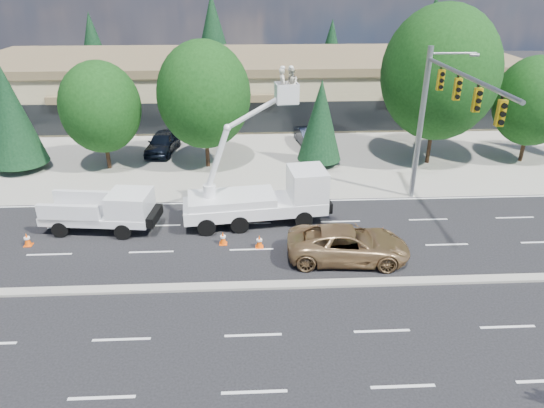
{
  "coord_description": "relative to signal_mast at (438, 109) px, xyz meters",
  "views": [
    {
      "loc": [
        0.02,
        -17.82,
        12.56
      ],
      "look_at": [
        1.04,
        3.45,
        2.4
      ],
      "focal_mm": 32.0,
      "sensor_mm": 36.0,
      "label": 1
    }
  ],
  "objects": [
    {
      "name": "ground",
      "position": [
        -10.03,
        -7.04,
        -6.06
      ],
      "size": [
        140.0,
        140.0,
        0.0
      ],
      "primitive_type": "plane",
      "color": "black",
      "rests_on": "ground"
    },
    {
      "name": "concrete_apron",
      "position": [
        -10.03,
        12.96,
        -6.05
      ],
      "size": [
        140.0,
        22.0,
        0.01
      ],
      "primitive_type": "cube",
      "color": "gray",
      "rests_on": "ground"
    },
    {
      "name": "road_median",
      "position": [
        -10.03,
        -7.04,
        -6.0
      ],
      "size": [
        120.0,
        0.55,
        0.12
      ],
      "primitive_type": "cube",
      "color": "gray",
      "rests_on": "ground"
    },
    {
      "name": "strip_mall",
      "position": [
        -10.03,
        22.93,
        -3.23
      ],
      "size": [
        50.4,
        15.4,
        5.5
      ],
      "color": "tan",
      "rests_on": "ground"
    },
    {
      "name": "tree_front_b",
      "position": [
        -26.03,
        7.96,
        -2.17
      ],
      "size": [
        3.68,
        3.68,
        7.26
      ],
      "color": "#332114",
      "rests_on": "ground"
    },
    {
      "name": "tree_front_c",
      "position": [
        -20.03,
        7.96,
        -1.67
      ],
      "size": [
        5.4,
        5.4,
        7.5
      ],
      "color": "#332114",
      "rests_on": "ground"
    },
    {
      "name": "tree_front_d",
      "position": [
        -13.03,
        7.96,
        -0.92
      ],
      "size": [
        6.33,
        6.33,
        8.78
      ],
      "color": "#332114",
      "rests_on": "ground"
    },
    {
      "name": "tree_front_e",
      "position": [
        -5.03,
        7.96,
        -2.76
      ],
      "size": [
        3.12,
        3.12,
        6.15
      ],
      "color": "#332114",
      "rests_on": "ground"
    },
    {
      "name": "tree_front_f",
      "position": [
        2.97,
        7.96,
        0.37
      ],
      "size": [
        7.91,
        7.91,
        10.98
      ],
      "color": "#332114",
      "rests_on": "ground"
    },
    {
      "name": "tree_front_g",
      "position": [
        9.97,
        7.96,
        -1.61
      ],
      "size": [
        5.47,
        5.47,
        7.59
      ],
      "color": "#332114",
      "rests_on": "ground"
    },
    {
      "name": "tree_back_a",
      "position": [
        -28.03,
        34.96,
        -1.41
      ],
      "size": [
        4.39,
        4.39,
        8.66
      ],
      "color": "#332114",
      "rests_on": "ground"
    },
    {
      "name": "tree_back_b",
      "position": [
        -14.03,
        34.96,
        -0.35
      ],
      "size": [
        5.39,
        5.39,
        10.63
      ],
      "color": "#332114",
      "rests_on": "ground"
    },
    {
      "name": "tree_back_c",
      "position": [
        -0.03,
        34.96,
        -1.87
      ],
      "size": [
        3.96,
        3.96,
        7.8
      ],
      "color": "#332114",
      "rests_on": "ground"
    },
    {
      "name": "tree_back_d",
      "position": [
        11.97,
        34.96,
        -0.46
      ],
      "size": [
        5.29,
        5.29,
        10.43
      ],
      "color": "#332114",
      "rests_on": "ground"
    },
    {
      "name": "signal_mast",
      "position": [
        0.0,
        0.0,
        0.0
      ],
      "size": [
        2.76,
        10.16,
        9.0
      ],
      "color": "gray",
      "rests_on": "ground"
    },
    {
      "name": "utility_pickup",
      "position": [
        -17.77,
        -1.32,
        -5.15
      ],
      "size": [
        5.97,
        2.78,
        2.21
      ],
      "rotation": [
        0.0,
        0.0,
        -0.12
      ],
      "color": "white",
      "rests_on": "ground"
    },
    {
      "name": "bucket_truck",
      "position": [
        -9.17,
        -0.77,
        -4.27
      ],
      "size": [
        8.0,
        3.28,
        8.48
      ],
      "rotation": [
        0.0,
        0.0,
        0.12
      ],
      "color": "white",
      "rests_on": "ground"
    },
    {
      "name": "traffic_cone_a",
      "position": [
        -21.42,
        -2.86,
        -5.72
      ],
      "size": [
        0.4,
        0.4,
        0.7
      ],
      "color": "#FF5408",
      "rests_on": "ground"
    },
    {
      "name": "traffic_cone_b",
      "position": [
        -11.48,
        -3.2,
        -5.72
      ],
      "size": [
        0.4,
        0.4,
        0.7
      ],
      "color": "#FF5408",
      "rests_on": "ground"
    },
    {
      "name": "traffic_cone_c",
      "position": [
        -9.63,
        -3.63,
        -5.72
      ],
      "size": [
        0.4,
        0.4,
        0.7
      ],
      "color": "#FF5408",
      "rests_on": "ground"
    },
    {
      "name": "traffic_cone_d",
      "position": [
        -3.21,
        -3.1,
        -5.72
      ],
      "size": [
        0.4,
        0.4,
        0.7
      ],
      "color": "#FF5408",
      "rests_on": "ground"
    },
    {
      "name": "minivan",
      "position": [
        -5.38,
        -4.91,
        -5.24
      ],
      "size": [
        6.05,
        3.15,
        1.63
      ],
      "primitive_type": "imported",
      "rotation": [
        0.0,
        0.0,
        1.49
      ],
      "color": "#9C774B",
      "rests_on": "ground"
    },
    {
      "name": "parked_car_west",
      "position": [
        -16.69,
        11.13,
        -5.25
      ],
      "size": [
        2.53,
        4.95,
        1.61
      ],
      "primitive_type": "imported",
      "rotation": [
        0.0,
        0.0,
        -0.14
      ],
      "color": "black",
      "rests_on": "ground"
    },
    {
      "name": "parked_car_east",
      "position": [
        -5.28,
        12.41,
        -5.37
      ],
      "size": [
        2.07,
        4.31,
        1.36
      ],
      "primitive_type": "imported",
      "rotation": [
        0.0,
        0.0,
        0.16
      ],
      "color": "black",
      "rests_on": "ground"
    }
  ]
}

